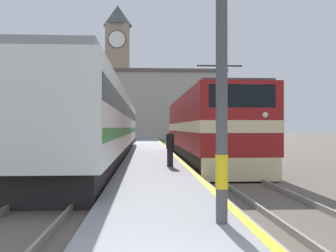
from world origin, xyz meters
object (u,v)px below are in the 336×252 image
object	(u,v)px
locomotive_train	(205,128)
person_on_platform	(170,147)
clock_tower	(118,67)
passenger_train	(105,125)

from	to	relation	value
locomotive_train	person_on_platform	size ratio (longest dim) A/B	10.17
clock_tower	passenger_train	bearing A→B (deg)	-86.88
person_on_platform	locomotive_train	bearing A→B (deg)	63.95
locomotive_train	passenger_train	xyz separation A→B (m)	(-5.73, 2.91, 0.20)
locomotive_train	person_on_platform	bearing A→B (deg)	-116.05
locomotive_train	passenger_train	distance (m)	6.43
passenger_train	clock_tower	distance (m)	56.38
clock_tower	locomotive_train	bearing A→B (deg)	-81.42
locomotive_train	passenger_train	world-z (taller)	locomotive_train
person_on_platform	passenger_train	bearing A→B (deg)	114.96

